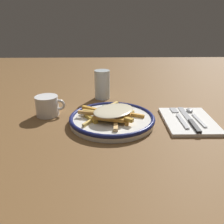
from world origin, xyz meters
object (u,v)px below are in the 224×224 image
Objects in this scene: fries_heap at (111,113)px; spoon at (193,114)px; napkin at (188,121)px; knife at (190,121)px; fork at (179,117)px; water_glass at (102,85)px; coffee_mug at (47,106)px; plate at (112,119)px.

spoon is (0.28, 0.04, -0.02)m from fries_heap.
napkin is 1.40× the size of spoon.
knife is at bearing -116.22° from spoon.
spoon is (0.05, 0.02, 0.00)m from fork.
spoon reaches higher than napkin.
spoon is at bearing 63.78° from knife.
water_glass is (-0.29, 0.26, 0.05)m from napkin.
napkin is at bearing -41.40° from water_glass.
napkin is at bearing 89.26° from knife.
water_glass is (-0.03, 0.26, 0.02)m from fries_heap.
coffee_mug is at bearing 175.97° from spoon.
knife is at bearing -48.14° from fork.
fork is 1.15× the size of spoon.
coffee_mug is at bearing 162.29° from plate.
coffee_mug is at bearing -135.69° from water_glass.
plate is 0.28m from spoon.
spoon is 0.39m from water_glass.
fork is 1.70× the size of coffee_mug.
knife is 2.03× the size of coffee_mug.
coffee_mug is at bearing 169.44° from knife.
water_glass is (-0.04, 0.26, 0.05)m from plate.
fork is 0.84× the size of knife.
knife is at bearing -2.56° from fries_heap.
water_glass is at bearing 97.87° from plate.
plate is 1.84× the size of spoon.
spoon is at bearing 7.38° from plate.
spoon is at bearing 53.03° from napkin.
fork is 0.36m from water_glass.
fork is (0.23, 0.02, -0.03)m from fries_heap.
spoon is at bearing -4.03° from coffee_mug.
fries_heap is 2.12× the size of coffee_mug.
water_glass reaches higher than coffee_mug.
spoon is 1.48× the size of coffee_mug.
water_glass is at bearing 145.08° from spoon.
coffee_mug is (-0.19, -0.19, -0.02)m from water_glass.
plate is 0.24m from coffee_mug.
knife is 0.40m from water_glass.
plate is at bearing -172.62° from spoon.
knife is at bearing -43.46° from water_glass.
water_glass is at bearing 97.18° from fries_heap.
coffee_mug is (-0.45, 0.06, 0.02)m from fork.
plate is 1.31× the size of napkin.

